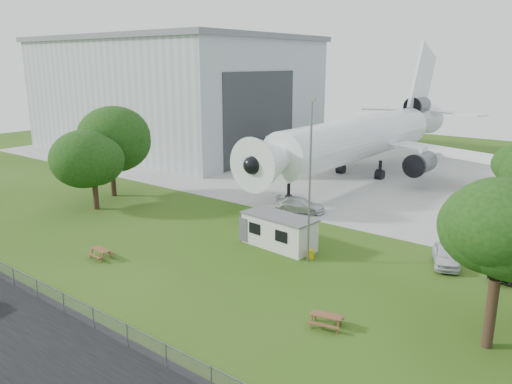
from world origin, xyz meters
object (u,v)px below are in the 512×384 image
Objects in this scene: site_cabin at (279,231)px; picnic_west at (101,258)px; airliner at (365,135)px; hangar at (174,93)px; picnic_east at (326,327)px.

site_cabin is 3.81× the size of picnic_west.
hangar is at bearing 179.78° from airliner.
picnic_east is (16.18, -37.16, -5.27)m from airliner.
hangar reaches higher than site_cabin.
airliner is at bearing 103.23° from site_cabin.
site_cabin is 3.81× the size of picnic_east.
picnic_east is (18.68, 1.74, 0.00)m from picnic_west.
hangar is 23.89× the size of picnic_west.
airliner reaches higher than site_cabin.
airliner is at bearing -0.22° from hangar.
hangar reaches higher than picnic_west.
site_cabin is at bearing 53.51° from picnic_west.
site_cabin is (42.66, -28.59, -8.09)m from hangar.
picnic_west is (-2.51, -38.90, -5.27)m from airliner.
picnic_west is at bearing -131.34° from site_cabin.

